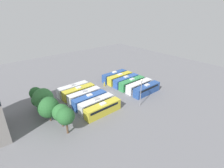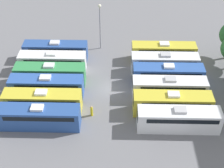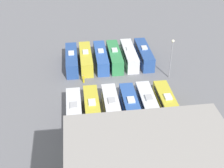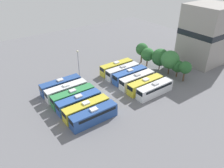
# 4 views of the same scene
# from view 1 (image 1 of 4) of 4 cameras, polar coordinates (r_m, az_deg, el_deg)

# --- Properties ---
(ground_plane) EXTENTS (119.49, 119.49, 0.00)m
(ground_plane) POSITION_cam_1_polar(r_m,az_deg,el_deg) (59.58, -0.73, -3.13)
(ground_plane) COLOR slate
(bus_0) EXTENTS (2.54, 10.93, 3.50)m
(bus_0) POSITION_cam_1_polar(r_m,az_deg,el_deg) (59.84, 11.26, -1.66)
(bus_0) COLOR #284C93
(bus_0) RESTS_ON ground_plane
(bus_1) EXTENTS (2.54, 10.93, 3.50)m
(bus_1) POSITION_cam_1_polar(r_m,az_deg,el_deg) (61.70, 8.85, -0.63)
(bus_1) COLOR silver
(bus_1) RESTS_ON ground_plane
(bus_2) EXTENTS (2.54, 10.93, 3.50)m
(bus_2) POSITION_cam_1_polar(r_m,az_deg,el_deg) (63.56, 6.50, 0.29)
(bus_2) COLOR #338C4C
(bus_2) RESTS_ON ground_plane
(bus_3) EXTENTS (2.54, 10.93, 3.50)m
(bus_3) POSITION_cam_1_polar(r_m,az_deg,el_deg) (65.47, 4.59, 1.12)
(bus_3) COLOR #2D56A8
(bus_3) RESTS_ON ground_plane
(bus_4) EXTENTS (2.54, 10.93, 3.50)m
(bus_4) POSITION_cam_1_polar(r_m,az_deg,el_deg) (67.64, 2.58, 1.96)
(bus_4) COLOR gold
(bus_4) RESTS_ON ground_plane
(bus_5) EXTENTS (2.54, 10.93, 3.50)m
(bus_5) POSITION_cam_1_polar(r_m,az_deg,el_deg) (69.67, 0.80, 2.68)
(bus_5) COLOR #284C93
(bus_5) RESTS_ON ground_plane
(bus_6) EXTENTS (2.54, 10.93, 3.50)m
(bus_6) POSITION_cam_1_polar(r_m,az_deg,el_deg) (48.21, -3.00, -8.04)
(bus_6) COLOR gold
(bus_6) RESTS_ON ground_plane
(bus_7) EXTENTS (2.54, 10.93, 3.50)m
(bus_7) POSITION_cam_1_polar(r_m,az_deg,el_deg) (50.59, -5.14, -6.40)
(bus_7) COLOR silver
(bus_7) RESTS_ON ground_plane
(bus_8) EXTENTS (2.54, 10.93, 3.50)m
(bus_8) POSITION_cam_1_polar(r_m,az_deg,el_deg) (52.77, -7.29, -5.12)
(bus_8) COLOR #2D56A8
(bus_8) RESTS_ON ground_plane
(bus_9) EXTENTS (2.54, 10.93, 3.50)m
(bus_9) POSITION_cam_1_polar(r_m,az_deg,el_deg) (55.32, -9.02, -3.75)
(bus_9) COLOR silver
(bus_9) RESTS_ON ground_plane
(bus_10) EXTENTS (2.54, 10.93, 3.50)m
(bus_10) POSITION_cam_1_polar(r_m,az_deg,el_deg) (57.91, -10.79, -2.54)
(bus_10) COLOR gold
(bus_10) RESTS_ON ground_plane
(bus_11) EXTENTS (2.54, 10.93, 3.50)m
(bus_11) POSITION_cam_1_polar(r_m,az_deg,el_deg) (60.18, -12.64, -1.63)
(bus_11) COLOR silver
(bus_11) RESTS_ON ground_plane
(worker_person) EXTENTS (0.36, 0.36, 1.76)m
(worker_person) POSITION_cam_1_polar(r_m,az_deg,el_deg) (64.55, -2.51, -0.06)
(worker_person) COLOR gold
(worker_person) RESTS_ON ground_plane
(light_pole) EXTENTS (0.60, 0.60, 8.64)m
(light_pole) POSITION_cam_1_polar(r_m,az_deg,el_deg) (50.68, 9.48, -1.40)
(light_pole) COLOR gray
(light_pole) RESTS_ON ground_plane
(tree_0) EXTENTS (4.10, 4.10, 6.83)m
(tree_0) POSITION_cam_1_polar(r_m,az_deg,el_deg) (41.26, -14.90, -10.14)
(tree_0) COLOR brown
(tree_0) RESTS_ON ground_plane
(tree_1) EXTENTS (4.26, 4.26, 6.15)m
(tree_1) POSITION_cam_1_polar(r_m,az_deg,el_deg) (44.17, -16.28, -8.96)
(tree_1) COLOR brown
(tree_1) RESTS_ON ground_plane
(tree_2) EXTENTS (5.43, 5.43, 6.84)m
(tree_2) POSITION_cam_1_polar(r_m,az_deg,el_deg) (47.06, -20.04, -7.13)
(tree_2) COLOR brown
(tree_2) RESTS_ON ground_plane
(tree_3) EXTENTS (5.49, 5.49, 7.59)m
(tree_3) POSITION_cam_1_polar(r_m,az_deg,el_deg) (50.21, -21.60, -4.39)
(tree_3) COLOR brown
(tree_3) RESTS_ON ground_plane
(tree_4) EXTENTS (3.57, 3.57, 5.23)m
(tree_4) POSITION_cam_1_polar(r_m,az_deg,el_deg) (52.93, -23.03, -4.85)
(tree_4) COLOR brown
(tree_4) RESTS_ON ground_plane
(tree_5) EXTENTS (3.54, 3.54, 6.11)m
(tree_5) POSITION_cam_1_polar(r_m,az_deg,el_deg) (55.11, -23.67, -2.77)
(tree_5) COLOR brown
(tree_5) RESTS_ON ground_plane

